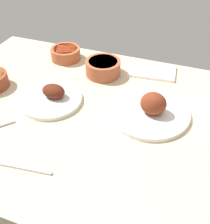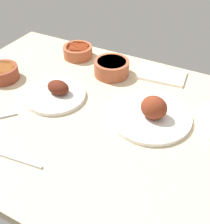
# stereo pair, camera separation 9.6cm
# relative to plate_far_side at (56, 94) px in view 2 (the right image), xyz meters

# --- Properties ---
(dining_table) EXTENTS (1.40, 0.90, 0.04)m
(dining_table) POSITION_rel_plate_far_side_xyz_m (0.22, -0.01, -0.04)
(dining_table) COLOR #C6B28E
(dining_table) RESTS_ON ground
(plate_far_side) EXTENTS (0.23, 0.23, 0.07)m
(plate_far_side) POSITION_rel_plate_far_side_xyz_m (0.00, 0.00, 0.00)
(plate_far_side) COLOR silver
(plate_far_side) RESTS_ON dining_table
(plate_near_viewer) EXTENTS (0.29, 0.29, 0.10)m
(plate_near_viewer) POSITION_rel_plate_far_side_xyz_m (0.37, 0.05, 0.01)
(plate_near_viewer) COLOR silver
(plate_near_viewer) RESTS_ON dining_table
(bowl_potatoes) EXTENTS (0.15, 0.15, 0.06)m
(bowl_potatoes) POSITION_rel_plate_far_side_xyz_m (0.12, 0.25, 0.02)
(bowl_potatoes) COLOR #A35133
(bowl_potatoes) RESTS_ON dining_table
(bowl_sauce) EXTENTS (0.14, 0.14, 0.05)m
(bowl_sauce) POSITION_rel_plate_far_side_xyz_m (-0.10, 0.31, 0.01)
(bowl_sauce) COLOR #A35133
(bowl_sauce) RESTS_ON dining_table
(bowl_soup) EXTENTS (0.13, 0.13, 0.06)m
(bowl_soup) POSITION_rel_plate_far_side_xyz_m (-0.27, 0.00, 0.01)
(bowl_soup) COLOR brown
(bowl_soup) RESTS_ON dining_table
(folded_napkin) EXTENTS (0.20, 0.14, 0.01)m
(folded_napkin) POSITION_rel_plate_far_side_xyz_m (0.32, 0.33, -0.01)
(folded_napkin) COLOR white
(folded_napkin) RESTS_ON dining_table
(spoon_loose) EXTENTS (0.18, 0.03, 0.01)m
(spoon_loose) POSITION_rel_plate_far_side_xyz_m (0.08, -0.32, -0.01)
(spoon_loose) COLOR silver
(spoon_loose) RESTS_ON dining_table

